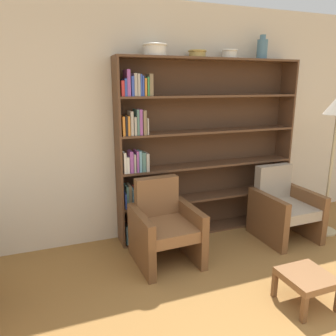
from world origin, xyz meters
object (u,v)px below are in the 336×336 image
at_px(bowl_olive, 155,49).
at_px(vase_tall, 262,49).
at_px(bookshelf, 194,151).
at_px(bowl_sage, 230,53).
at_px(footstool, 307,279).
at_px(armchair_cushioned, 283,207).
at_px(armchair_leather, 164,227).
at_px(bowl_cream, 197,53).

bearing_deg(bowl_olive, vase_tall, 0.00).
xyz_separation_m(bookshelf, bowl_olive, (-0.49, -0.02, 1.16)).
height_order(bowl_sage, footstool, bowl_sage).
distance_m(bookshelf, armchair_cushioned, 1.30).
distance_m(bookshelf, bowl_sage, 1.22).
relative_size(bowl_olive, armchair_cushioned, 0.31).
distance_m(vase_tall, armchair_leather, 2.44).
relative_size(armchair_cushioned, footstool, 2.16).
bearing_deg(bookshelf, armchair_leather, -137.02).
bearing_deg(bowl_cream, bookshelf, 114.12).
height_order(vase_tall, armchair_leather, vase_tall).
bearing_deg(bowl_cream, armchair_cushioned, -28.41).
relative_size(bowl_cream, bowl_sage, 1.11).
bearing_deg(vase_tall, bowl_cream, -180.00).
distance_m(bowl_olive, footstool, 2.69).
bearing_deg(armchair_cushioned, armchair_leather, -0.70).
relative_size(bowl_cream, vase_tall, 0.75).
distance_m(bowl_sage, armchair_leather, 2.14).
distance_m(vase_tall, armchair_cushioned, 1.95).
relative_size(bowl_sage, armchair_leather, 0.22).
relative_size(armchair_leather, armchair_cushioned, 1.00).
bearing_deg(armchair_cushioned, bookshelf, -29.94).
xyz_separation_m(vase_tall, armchair_leather, (-1.46, -0.52, -1.88)).
distance_m(bowl_cream, footstool, 2.57).
bearing_deg(bowl_sage, bookshelf, 176.80).
xyz_separation_m(bookshelf, vase_tall, (0.88, -0.02, 1.21)).
bearing_deg(bookshelf, bowl_cream, -65.88).
xyz_separation_m(bowl_cream, bowl_sage, (0.42, 0.00, 0.01)).
bearing_deg(bowl_sage, bowl_cream, 180.00).
bearing_deg(bowl_cream, footstool, -80.53).
relative_size(bookshelf, vase_tall, 8.08).
xyz_separation_m(bookshelf, armchair_leather, (-0.58, -0.54, -0.67)).
xyz_separation_m(bowl_olive, bowl_sage, (0.93, 0.00, -0.01)).
height_order(bowl_cream, armchair_cushioned, bowl_cream).
xyz_separation_m(bowl_cream, armchair_cushioned, (0.96, -0.52, -1.80)).
height_order(armchair_cushioned, footstool, armchair_cushioned).
bearing_deg(bowl_olive, bowl_cream, 0.00).
bearing_deg(footstool, armchair_cushioned, 59.00).
bearing_deg(armchair_leather, vase_tall, -162.54).
xyz_separation_m(bowl_olive, footstool, (0.78, -1.66, -1.97)).
bearing_deg(bowl_olive, bookshelf, 2.81).
bearing_deg(footstool, armchair_leather, 127.41).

